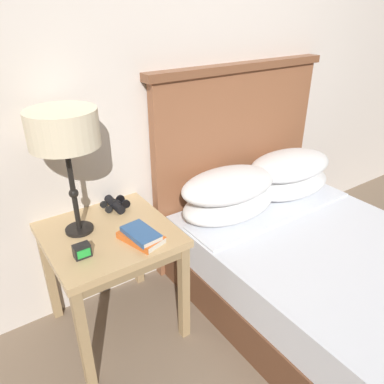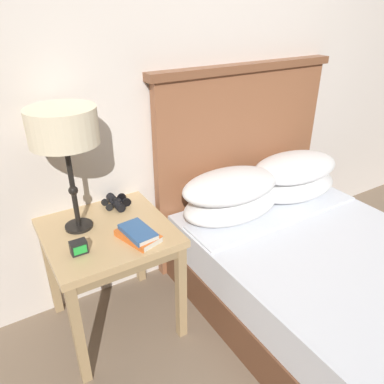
{
  "view_description": "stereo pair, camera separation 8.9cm",
  "coord_description": "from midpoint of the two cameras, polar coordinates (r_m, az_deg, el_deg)",
  "views": [
    {
      "loc": [
        -1.05,
        -0.7,
        1.57
      ],
      "look_at": [
        -0.09,
        0.69,
        0.7
      ],
      "focal_mm": 35.0,
      "sensor_mm": 36.0,
      "label": 1
    },
    {
      "loc": [
        -0.97,
        -0.75,
        1.57
      ],
      "look_at": [
        -0.09,
        0.69,
        0.7
      ],
      "focal_mm": 35.0,
      "sensor_mm": 36.0,
      "label": 2
    }
  ],
  "objects": [
    {
      "name": "binoculars_pair",
      "position": [
        1.99,
        -10.28,
        -1.56
      ],
      "size": [
        0.14,
        0.16,
        0.05
      ],
      "color": "black",
      "rests_on": "nightstand"
    },
    {
      "name": "alarm_clock",
      "position": [
        1.67,
        -15.41,
        -8.16
      ],
      "size": [
        0.07,
        0.05,
        0.06
      ],
      "color": "black",
      "rests_on": "nightstand"
    },
    {
      "name": "book_stacked_on_top",
      "position": [
        1.7,
        -6.8,
        -6.07
      ],
      "size": [
        0.13,
        0.2,
        0.02
      ],
      "color": "silver",
      "rests_on": "book_on_nightstand"
    },
    {
      "name": "ground_plane",
      "position": [
        2.0,
        15.62,
        -25.76
      ],
      "size": [
        20.0,
        20.0,
        0.0
      ],
      "primitive_type": "plane",
      "color": "#7A6651",
      "rests_on": "ground"
    },
    {
      "name": "wall_back",
      "position": [
        2.06,
        -1.89,
        19.81
      ],
      "size": [
        8.0,
        0.06,
        2.6
      ],
      "color": "silver",
      "rests_on": "ground_plane"
    },
    {
      "name": "nightstand",
      "position": [
        1.86,
        -11.25,
        -7.62
      ],
      "size": [
        0.58,
        0.58,
        0.6
      ],
      "color": "tan",
      "rests_on": "ground_plane"
    },
    {
      "name": "book_on_nightstand",
      "position": [
        1.72,
        -6.78,
        -6.71
      ],
      "size": [
        0.17,
        0.23,
        0.03
      ],
      "color": "silver",
      "rests_on": "nightstand"
    },
    {
      "name": "bed",
      "position": [
        2.15,
        21.04,
        -11.22
      ],
      "size": [
        1.26,
        1.88,
        1.25
      ],
      "color": "brown",
      "rests_on": "ground_plane"
    },
    {
      "name": "table_lamp",
      "position": [
        1.66,
        -17.58,
        9.07
      ],
      "size": [
        0.3,
        0.3,
        0.58
      ],
      "color": "black",
      "rests_on": "nightstand"
    }
  ]
}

